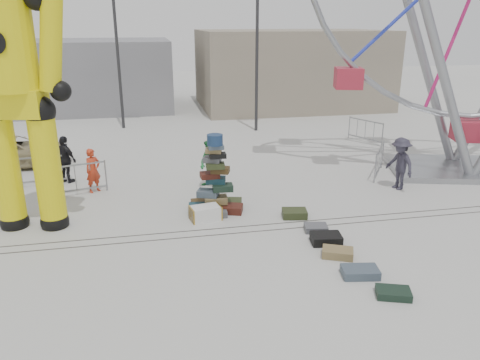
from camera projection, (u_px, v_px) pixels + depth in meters
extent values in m
plane|color=#9E9E99|center=(259.00, 241.00, 12.52)|extent=(90.00, 90.00, 0.00)
cube|color=#47443F|center=(254.00, 232.00, 13.08)|extent=(40.00, 0.04, 0.01)
cube|color=#47443F|center=(251.00, 226.00, 13.45)|extent=(40.00, 0.04, 0.01)
cube|color=gray|center=(290.00, 69.00, 31.57)|extent=(12.00, 8.00, 5.00)
cube|color=gray|center=(94.00, 74.00, 31.08)|extent=(10.00, 8.00, 4.40)
cylinder|color=#2D2D30|center=(257.00, 54.00, 23.84)|extent=(0.16, 0.16, 8.00)
cylinder|color=#2D2D30|center=(118.00, 53.00, 24.38)|extent=(0.16, 0.16, 8.00)
cube|color=#183C49|center=(201.00, 209.00, 14.34)|extent=(0.85, 0.64, 0.26)
cube|color=#491B13|center=(230.00, 209.00, 14.36)|extent=(0.86, 0.72, 0.24)
cube|color=#443015|center=(202.00, 203.00, 14.82)|extent=(0.70, 0.49, 0.22)
cube|color=#313A1D|center=(230.00, 203.00, 14.83)|extent=(0.81, 0.65, 0.24)
cube|color=#55565C|center=(216.00, 213.00, 14.08)|extent=(0.68, 0.47, 0.20)
cube|color=black|center=(217.00, 201.00, 15.01)|extent=(0.75, 0.61, 0.22)
cube|color=olive|center=(216.00, 200.00, 14.42)|extent=(0.73, 0.53, 0.22)
cube|color=#445361|center=(208.00, 193.00, 14.37)|extent=(0.74, 0.63, 0.20)
cube|color=black|center=(223.00, 188.00, 14.27)|extent=(0.63, 0.45, 0.20)
cube|color=#183C49|center=(216.00, 180.00, 14.36)|extent=(0.66, 0.52, 0.18)
cube|color=#491B13|center=(210.00, 175.00, 14.26)|extent=(0.60, 0.43, 0.18)
cube|color=#443015|center=(220.00, 170.00, 14.16)|extent=(0.63, 0.53, 0.18)
cube|color=#313A1D|center=(215.00, 166.00, 14.01)|extent=(0.58, 0.41, 0.16)
cube|color=#55565C|center=(212.00, 159.00, 14.08)|extent=(0.61, 0.52, 0.16)
cube|color=black|center=(218.00, 155.00, 13.96)|extent=(0.50, 0.35, 0.14)
cube|color=olive|center=(213.00, 151.00, 13.96)|extent=(0.54, 0.43, 0.14)
cube|color=#445361|center=(216.00, 147.00, 13.84)|extent=(0.45, 0.30, 0.12)
cylinder|color=navy|center=(215.00, 140.00, 13.80)|extent=(0.47, 0.47, 0.31)
sphere|color=black|center=(15.00, 222.00, 13.36)|extent=(0.79, 0.79, 0.79)
cylinder|color=yellow|center=(6.00, 171.00, 12.87)|extent=(0.73, 0.73, 3.34)
sphere|color=black|center=(55.00, 221.00, 13.37)|extent=(0.79, 0.79, 0.79)
cylinder|color=yellow|center=(48.00, 171.00, 12.88)|extent=(0.73, 0.73, 3.34)
sphere|color=black|center=(39.00, 111.00, 12.34)|extent=(0.83, 0.83, 0.83)
cube|color=yellow|center=(16.00, 103.00, 12.26)|extent=(1.59, 1.10, 0.73)
cylinder|color=yellow|center=(7.00, 41.00, 11.76)|extent=(1.36, 1.36, 2.50)
cylinder|color=yellow|center=(51.00, 45.00, 11.80)|extent=(0.94, 0.70, 2.35)
sphere|color=black|center=(61.00, 91.00, 12.17)|extent=(0.54, 0.54, 0.54)
cube|color=gray|center=(461.00, 169.00, 18.29)|extent=(6.11, 4.59, 0.22)
cylinder|color=gray|center=(439.00, 59.00, 16.10)|extent=(3.74, 1.32, 8.83)
cylinder|color=gray|center=(422.00, 55.00, 17.95)|extent=(3.74, 1.32, 8.83)
cube|color=maroon|center=(468.00, 130.00, 17.79)|extent=(1.20, 1.20, 0.76)
cube|color=silver|center=(205.00, 213.00, 13.81)|extent=(0.97, 0.67, 0.42)
cube|color=#313A1D|center=(295.00, 213.00, 14.02)|extent=(0.81, 0.65, 0.23)
cube|color=#55565C|center=(316.00, 228.00, 13.11)|extent=(0.71, 0.59, 0.18)
cube|color=black|center=(326.00, 239.00, 12.38)|extent=(0.86, 0.67, 0.25)
cube|color=olive|center=(338.00, 253.00, 11.67)|extent=(0.88, 0.74, 0.21)
cube|color=#445361|center=(360.00, 272.00, 10.78)|extent=(0.91, 0.65, 0.21)
cube|color=black|center=(393.00, 293.00, 9.98)|extent=(0.83, 0.68, 0.17)
imported|color=#B9331A|center=(93.00, 170.00, 15.91)|extent=(0.66, 0.63, 1.52)
imported|color=#19652E|center=(210.00, 165.00, 16.24)|extent=(1.02, 1.05, 1.71)
imported|color=black|center=(66.00, 160.00, 16.80)|extent=(1.04, 0.98, 1.72)
imported|color=#2A2835|center=(400.00, 164.00, 16.14)|extent=(0.94, 1.31, 1.83)
imported|color=tan|center=(13.00, 152.00, 18.80)|extent=(4.37, 2.07, 1.21)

